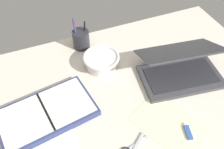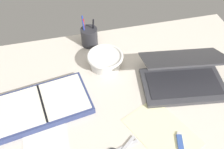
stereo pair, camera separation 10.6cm
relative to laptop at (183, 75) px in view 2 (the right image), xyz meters
The scene contains 8 objects.
desk_top 27.88cm from the laptop, 169.50° to the right, with size 140.00×100.00×2.00cm, color beige.
laptop is the anchor object (origin of this frame).
bowl 36.21cm from the laptop, 149.03° to the left, with size 17.07×17.07×6.53cm.
pen_cup 50.46cm from the laptop, 134.75° to the left, with size 8.41×8.41×16.47cm.
planner 61.24cm from the laptop, behind, with size 40.78×27.45×3.38cm.
paper_sheet_front 28.20cm from the laptop, 129.49° to the right, with size 18.36×27.24×0.16cm, color #F4EFB2.
paper_sheet_beside_planner 63.55cm from the laptop, 165.18° to the right, with size 16.48×22.23×0.16cm, color silver.
usb_drive 30.35cm from the laptop, 115.29° to the right, with size 3.49×7.37×1.00cm.
Camera 2 is at (-20.74, -59.13, 87.33)cm, focal length 40.00 mm.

